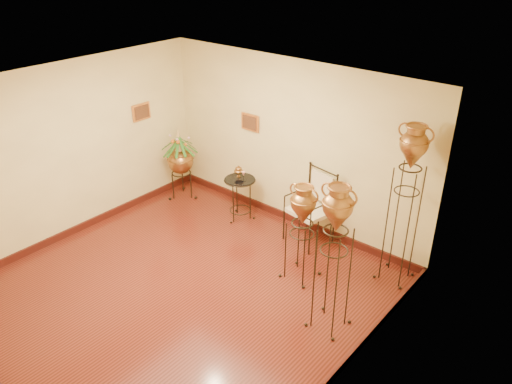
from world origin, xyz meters
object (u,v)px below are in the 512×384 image
Objects in this scene: armchair at (309,208)px; side_table at (240,198)px; planter_urn at (180,158)px; amphora_mid at (333,259)px; amphora_tall at (405,204)px.

side_table is (-1.33, -0.15, -0.21)m from armchair.
planter_urn is 1.16× the size of armchair.
armchair is at bearing 6.64° from side_table.
armchair is at bearing 132.04° from amphora_mid.
amphora_mid reaches higher than armchair.
amphora_tall is at bearing 3.12° from side_table.
amphora_tall is 1.49m from amphora_mid.
amphora_mid is 1.44× the size of planter_urn.
amphora_tall is at bearing 3.25° from planter_urn.
amphora_tall is 2.47× the size of side_table.
amphora_mid reaches higher than side_table.
amphora_mid is 3.01m from side_table.
amphora_tall is 1.17× the size of amphora_mid.
armchair is 1.26× the size of side_table.
planter_urn is (-4.03, 1.22, -0.24)m from amphora_mid.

